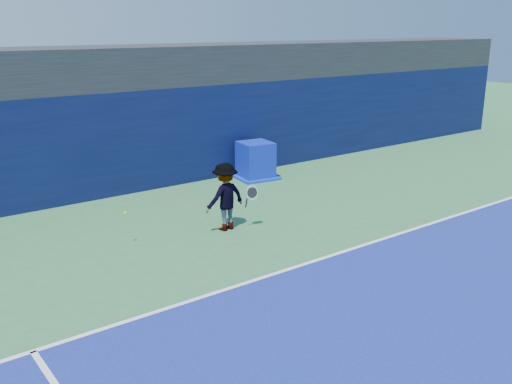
% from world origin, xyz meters
% --- Properties ---
extents(ground, '(80.00, 80.00, 0.00)m').
position_xyz_m(ground, '(0.00, 0.00, 0.00)').
color(ground, '#306C3D').
rests_on(ground, ground).
extents(baseline, '(24.00, 0.10, 0.01)m').
position_xyz_m(baseline, '(0.00, 3.00, 0.01)').
color(baseline, white).
rests_on(baseline, ground).
extents(stadium_band, '(36.00, 3.00, 1.20)m').
position_xyz_m(stadium_band, '(0.00, 11.50, 3.60)').
color(stadium_band, black).
rests_on(stadium_band, back_wall_assembly).
extents(back_wall_assembly, '(36.00, 1.03, 3.00)m').
position_xyz_m(back_wall_assembly, '(-0.00, 10.50, 1.50)').
color(back_wall_assembly, '#0A1138').
rests_on(back_wall_assembly, ground).
extents(equipment_cart, '(1.41, 1.41, 1.20)m').
position_xyz_m(equipment_cart, '(3.90, 9.23, 0.55)').
color(equipment_cart, '#0C1CB3').
rests_on(equipment_cart, ground).
extents(tennis_player, '(1.30, 0.73, 1.66)m').
position_xyz_m(tennis_player, '(0.42, 5.78, 0.83)').
color(tennis_player, silver).
rests_on(tennis_player, ground).
extents(tennis_ball, '(0.07, 0.07, 0.07)m').
position_xyz_m(tennis_ball, '(-1.97, 6.23, 0.78)').
color(tennis_ball, '#CAEB1A').
rests_on(tennis_ball, ground).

